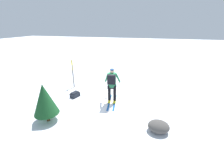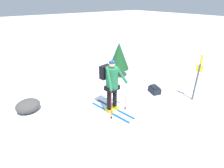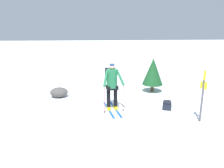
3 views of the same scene
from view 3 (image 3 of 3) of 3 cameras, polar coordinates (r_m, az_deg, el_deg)
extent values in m
plane|color=white|center=(9.02, 2.34, -5.46)|extent=(80.00, 80.00, 0.00)
cube|color=#144C9E|center=(8.57, 0.90, -6.54)|extent=(0.39, 1.72, 0.01)
cube|color=yellow|center=(8.55, 0.90, -6.14)|extent=(0.16, 0.31, 0.12)
cylinder|color=black|center=(8.40, 0.91, -3.33)|extent=(0.15, 0.15, 0.76)
cube|color=#144C9E|center=(8.51, -0.91, -6.71)|extent=(0.39, 1.72, 0.01)
cube|color=yellow|center=(8.49, -0.91, -6.30)|extent=(0.16, 0.31, 0.12)
cylinder|color=black|center=(8.34, -0.92, -3.47)|extent=(0.15, 0.15, 0.76)
cube|color=black|center=(8.25, 0.00, -0.89)|extent=(0.48, 0.41, 0.14)
cylinder|color=#1E663D|center=(8.16, 0.00, 1.45)|extent=(0.40, 0.40, 0.69)
sphere|color=tan|center=(8.07, 0.00, 4.52)|extent=(0.19, 0.19, 0.19)
cylinder|color=navy|center=(8.06, 0.00, 5.09)|extent=(0.18, 0.18, 0.06)
cube|color=black|center=(8.42, -0.49, 2.75)|extent=(0.40, 0.26, 0.44)
cylinder|color=red|center=(8.18, 2.95, -3.70)|extent=(0.02, 0.02, 1.07)
cylinder|color=black|center=(8.34, 2.91, -6.79)|extent=(0.07, 0.07, 0.01)
cylinder|color=#1E663D|center=(8.07, 2.19, 1.71)|extent=(0.35, 0.40, 0.57)
cylinder|color=red|center=(8.01, -1.97, -4.11)|extent=(0.02, 0.02, 1.07)
cylinder|color=black|center=(8.17, -1.94, -7.25)|extent=(0.07, 0.07, 0.01)
cylinder|color=#1E663D|center=(7.94, -1.67, 1.48)|extent=(0.23, 0.44, 0.57)
cube|color=black|center=(8.86, 14.15, -5.53)|extent=(0.47, 0.57, 0.23)
cube|color=black|center=(8.82, 14.21, -4.65)|extent=(0.39, 0.48, 0.06)
cylinder|color=#4C4C51|center=(7.81, 22.53, -3.08)|extent=(0.07, 0.07, 1.77)
cylinder|color=yellow|center=(7.64, 23.07, 2.09)|extent=(0.08, 0.08, 0.32)
cube|color=yellow|center=(7.71, 22.82, -0.33)|extent=(0.14, 0.22, 0.24)
ellipsoid|color=#474442|center=(10.21, -13.68, -2.12)|extent=(0.80, 0.68, 0.44)
cylinder|color=#4C331E|center=(10.94, 10.43, -0.99)|extent=(0.14, 0.14, 0.37)
cone|color=#14421E|center=(10.75, 10.64, 3.27)|extent=(1.00, 1.00, 1.29)
camera|label=1|loc=(14.61, -9.64, 17.27)|focal=24.00mm
camera|label=2|loc=(4.66, -38.28, 16.30)|focal=28.00mm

